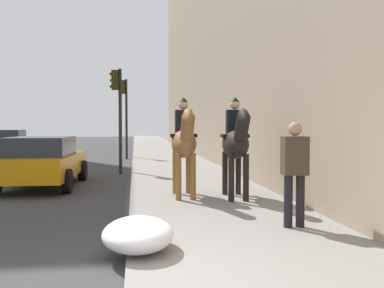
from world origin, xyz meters
name	(u,v)px	position (x,y,z in m)	size (l,w,h in m)	color
mounted_horse_near	(184,142)	(5.32, -1.23, 1.39)	(2.15, 0.61, 2.29)	brown
mounted_horse_far	(236,142)	(5.00, -2.36, 1.39)	(2.15, 0.66, 2.29)	black
pedestrian_greeting	(295,167)	(2.29, -2.66, 1.10)	(0.28, 0.41, 1.70)	black
car_near_lane	(43,161)	(8.18, 2.49, 0.75)	(4.14, 2.13, 1.44)	orange
car_mid_lane	(10,140)	(26.27, 8.50, 0.76)	(4.44, 2.09, 1.44)	orange
traffic_light_near_curb	(118,104)	(11.08, 0.49, 2.54)	(0.20, 0.44, 3.79)	black
traffic_light_far_curb	(125,106)	(17.75, 0.39, 2.76)	(0.20, 0.44, 4.14)	black
snow_pile_near	(138,234)	(1.40, -0.15, 0.33)	(1.23, 0.94, 0.42)	white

